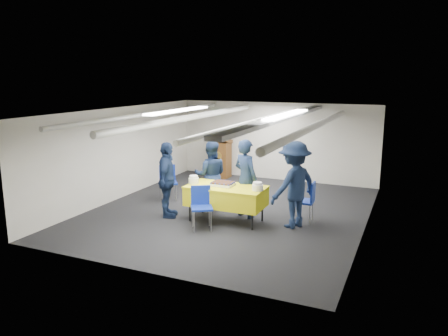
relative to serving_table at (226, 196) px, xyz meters
The scene contains 14 objects.
ground 0.91m from the serving_table, 106.50° to the left, with size 7.00×7.00×0.00m, color black.
room_shell 1.66m from the serving_table, 95.72° to the left, with size 6.00×7.00×2.30m.
serving_table is the anchor object (origin of this frame).
sheet_cake 0.27m from the serving_table, 160.49° to the left, with size 0.48×0.37×0.09m.
plate_stack_left 0.80m from the serving_table, behind, with size 0.22×0.22×0.17m.
plate_stack_right 0.78m from the serving_table, ahead, with size 0.23×0.23×0.17m.
podium 4.14m from the serving_table, 115.80° to the left, with size 0.62×0.53×1.25m.
chair_near 0.66m from the serving_table, 116.48° to the right, with size 0.58×0.58×0.87m.
chair_right 1.73m from the serving_table, 21.59° to the left, with size 0.44×0.44×0.87m.
chair_left 2.22m from the serving_table, 154.53° to the left, with size 0.59×0.59×0.87m.
sailor_a 0.62m from the serving_table, 60.15° to the left, with size 0.63×0.41×1.73m, color #0E1932.
sailor_b 1.07m from the serving_table, 133.77° to the left, with size 0.77×0.60×1.59m, color #0E1932.
sailor_c 1.35m from the serving_table, 169.35° to the right, with size 0.98×0.41×1.67m, color #0E1932.
sailor_d 1.46m from the serving_table, ahead, with size 1.15×0.66×1.79m, color #0E1932.
Camera 1 is at (3.77, -8.90, 3.06)m, focal length 35.00 mm.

